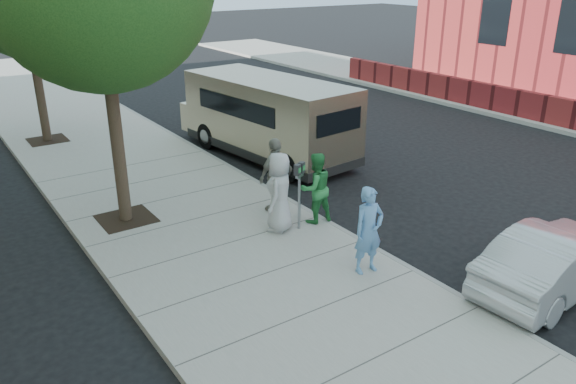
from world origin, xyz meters
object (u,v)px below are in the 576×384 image
object	(u,v)px
parking_meter	(299,182)
person_green_shirt	(316,188)
sedan	(556,260)
van	(266,116)
person_officer	(369,230)
person_striped_polo	(276,175)
person_gray_shirt	(279,192)

from	to	relation	value
parking_meter	person_green_shirt	world-z (taller)	person_green_shirt
parking_meter	sedan	size ratio (longest dim) A/B	0.41
van	person_officer	distance (m)	7.76
sedan	person_striped_polo	size ratio (longest dim) A/B	2.11
sedan	person_striped_polo	distance (m)	6.10
van	person_striped_polo	world-z (taller)	van
person_officer	person_gray_shirt	size ratio (longest dim) A/B	0.96
van	person_officer	world-z (taller)	van
person_striped_polo	person_gray_shirt	bearing A→B (deg)	47.13
person_gray_shirt	person_striped_polo	xyz separation A→B (m)	(0.52, 0.92, 0.01)
person_green_shirt	person_striped_polo	world-z (taller)	person_striped_polo
parking_meter	sedan	distance (m)	5.17
parking_meter	sedan	bearing A→B (deg)	-85.61
person_green_shirt	person_officer	bearing A→B (deg)	82.57
parking_meter	person_officer	size ratio (longest dim) A/B	0.90
person_gray_shirt	person_striped_polo	world-z (taller)	person_striped_polo
person_officer	person_striped_polo	world-z (taller)	person_striped_polo
parking_meter	person_green_shirt	bearing A→B (deg)	-13.19
parking_meter	van	bearing A→B (deg)	39.97
parking_meter	person_striped_polo	xyz separation A→B (m)	(0.14, 1.13, -0.21)
parking_meter	person_officer	distance (m)	2.25
person_officer	person_green_shirt	distance (m)	2.40
person_officer	person_green_shirt	world-z (taller)	person_officer
person_striped_polo	person_officer	bearing A→B (deg)	73.92
person_officer	person_green_shirt	bearing A→B (deg)	82.99
person_green_shirt	person_striped_polo	bearing A→B (deg)	-64.28
van	person_officer	size ratio (longest dim) A/B	3.96
parking_meter	van	world-z (taller)	van
person_officer	van	bearing A→B (deg)	77.61
person_officer	person_gray_shirt	xyz separation A→B (m)	(-0.36, 2.44, 0.03)
person_green_shirt	person_gray_shirt	size ratio (longest dim) A/B	0.92
person_green_shirt	person_gray_shirt	world-z (taller)	person_gray_shirt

